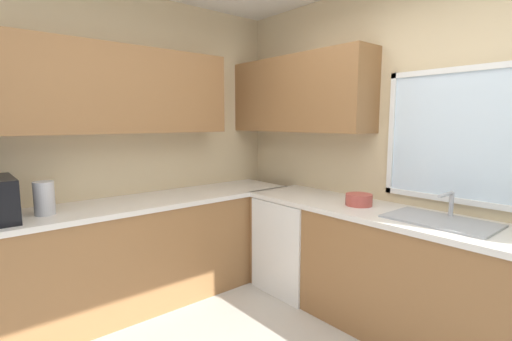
% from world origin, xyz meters
% --- Properties ---
extents(room_shell, '(4.04, 3.39, 2.71)m').
position_xyz_m(room_shell, '(-0.82, 0.52, 1.86)').
color(room_shell, beige).
rests_on(room_shell, ground_plane).
extents(counter_run_left, '(0.65, 3.00, 0.89)m').
position_xyz_m(counter_run_left, '(-1.65, 0.00, 0.45)').
color(counter_run_left, olive).
rests_on(counter_run_left, ground_plane).
extents(counter_run_back, '(3.13, 0.65, 0.89)m').
position_xyz_m(counter_run_back, '(0.21, 1.32, 0.45)').
color(counter_run_back, olive).
rests_on(counter_run_back, ground_plane).
extents(dishwasher, '(0.60, 0.60, 0.85)m').
position_xyz_m(dishwasher, '(-0.99, 1.29, 0.42)').
color(dishwasher, white).
rests_on(dishwasher, ground_plane).
extents(kettle, '(0.14, 0.14, 0.24)m').
position_xyz_m(kettle, '(-1.63, -0.62, 1.01)').
color(kettle, '#B7B7BC').
rests_on(kettle, counter_run_left).
extents(sink_assembly, '(0.66, 0.40, 0.19)m').
position_xyz_m(sink_assembly, '(0.26, 1.33, 0.90)').
color(sink_assembly, '#9EA0A5').
rests_on(sink_assembly, counter_run_back).
extents(bowl, '(0.21, 0.21, 0.09)m').
position_xyz_m(bowl, '(-0.37, 1.32, 0.94)').
color(bowl, '#B74C42').
rests_on(bowl, counter_run_back).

